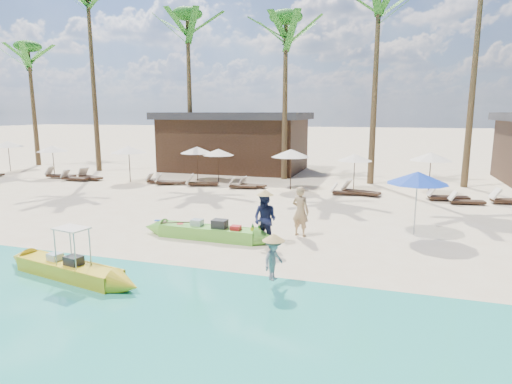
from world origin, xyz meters
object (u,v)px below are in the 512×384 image
(green_canoe, at_px, (208,232))
(blue_umbrella, at_px, (418,178))
(yellow_canoe, at_px, (69,270))
(tourist, at_px, (300,211))

(green_canoe, xyz_separation_m, blue_umbrella, (6.80, 2.67, 1.82))
(yellow_canoe, bearing_deg, blue_umbrella, 49.32)
(green_canoe, height_order, yellow_canoe, yellow_canoe)
(tourist, relative_size, blue_umbrella, 0.78)
(yellow_canoe, xyz_separation_m, blue_umbrella, (8.85, 7.03, 1.83))
(yellow_canoe, xyz_separation_m, tourist, (5.00, 5.67, 0.66))
(green_canoe, distance_m, blue_umbrella, 7.53)
(tourist, height_order, blue_umbrella, blue_umbrella)
(yellow_canoe, distance_m, tourist, 7.59)
(green_canoe, height_order, blue_umbrella, blue_umbrella)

